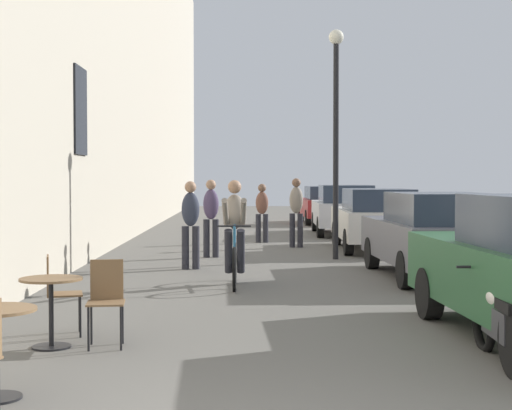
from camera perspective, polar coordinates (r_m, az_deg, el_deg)
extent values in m
cube|color=black|center=(15.68, -12.62, 6.68)|extent=(0.04, 1.10, 1.70)
cylinder|color=black|center=(8.46, -14.63, -9.92)|extent=(0.40, 0.40, 0.02)
cylinder|color=black|center=(8.39, -14.65, -7.60)|extent=(0.05, 0.05, 0.67)
cylinder|color=brown|center=(8.34, -14.67, -5.23)|extent=(0.64, 0.64, 0.02)
cylinder|color=black|center=(9.18, -12.70, -7.60)|extent=(0.02, 0.02, 0.45)
cylinder|color=black|center=(8.86, -12.64, -7.94)|extent=(0.02, 0.02, 0.45)
cylinder|color=black|center=(9.18, -14.73, -7.62)|extent=(0.02, 0.02, 0.45)
cylinder|color=black|center=(8.86, -14.74, -7.96)|extent=(0.02, 0.02, 0.45)
cube|color=brown|center=(8.98, -13.71, -6.30)|extent=(0.46, 0.46, 0.02)
cube|color=brown|center=(8.95, -14.88, -4.92)|extent=(0.10, 0.34, 0.42)
cylinder|color=black|center=(8.14, -9.78, -8.81)|extent=(0.02, 0.02, 0.45)
cylinder|color=black|center=(8.16, -12.07, -8.80)|extent=(0.02, 0.02, 0.45)
cylinder|color=black|center=(8.45, -9.66, -8.41)|extent=(0.02, 0.02, 0.45)
cylinder|color=black|center=(8.48, -11.87, -8.39)|extent=(0.02, 0.02, 0.45)
cube|color=brown|center=(8.27, -10.86, -7.00)|extent=(0.42, 0.42, 0.02)
cube|color=brown|center=(8.41, -10.78, -5.33)|extent=(0.34, 0.05, 0.42)
torus|color=black|center=(12.13, -1.59, -4.72)|extent=(0.05, 0.71, 0.71)
torus|color=black|center=(13.17, -1.55, -4.19)|extent=(0.05, 0.71, 0.71)
cylinder|color=#286084|center=(13.06, -1.55, -2.98)|extent=(0.04, 0.21, 0.58)
cylinder|color=#286084|center=(12.53, -1.57, -1.66)|extent=(0.04, 0.82, 0.14)
cylinder|color=#286084|center=(12.12, -1.60, -3.13)|extent=(0.04, 0.09, 0.67)
cylinder|color=#286084|center=(12.67, -1.57, -4.25)|extent=(0.04, 1.00, 0.12)
cylinder|color=black|center=(12.12, -1.60, -1.54)|extent=(0.52, 0.03, 0.03)
ellipsoid|color=black|center=(12.94, -1.56, -1.63)|extent=(0.12, 0.24, 0.06)
ellipsoid|color=gray|center=(12.85, -1.56, -0.43)|extent=(0.34, 0.35, 0.59)
sphere|color=#A57A5B|center=(12.80, -1.56, 1.33)|extent=(0.22, 0.22, 0.22)
cylinder|color=#26262D|center=(12.82, -1.11, -3.37)|extent=(0.13, 0.40, 0.75)
cylinder|color=#26262D|center=(12.82, -2.01, -3.37)|extent=(0.13, 0.40, 0.75)
cylinder|color=gray|center=(12.46, -0.92, -0.53)|extent=(0.10, 0.75, 0.48)
cylinder|color=gray|center=(12.46, -2.23, -0.53)|extent=(0.11, 0.75, 0.48)
cylinder|color=#26262D|center=(15.05, -5.15, -3.11)|extent=(0.14, 0.14, 0.82)
cylinder|color=#26262D|center=(15.06, -4.39, -3.11)|extent=(0.14, 0.14, 0.82)
ellipsoid|color=#2D3342|center=(15.00, -4.78, -0.31)|extent=(0.37, 0.28, 0.65)
sphere|color=#A57A5B|center=(14.99, -4.78, 1.32)|extent=(0.22, 0.22, 0.22)
cylinder|color=#26262D|center=(17.25, -3.62, -2.44)|extent=(0.14, 0.14, 0.84)
cylinder|color=#26262D|center=(17.26, -2.95, -2.43)|extent=(0.14, 0.14, 0.84)
ellipsoid|color=#4C3D5B|center=(17.21, -3.29, 0.05)|extent=(0.36, 0.26, 0.66)
sphere|color=#A57A5B|center=(17.20, -3.29, 1.48)|extent=(0.22, 0.22, 0.22)
cylinder|color=#26262D|center=(19.71, 2.65, -1.86)|extent=(0.14, 0.14, 0.85)
cylinder|color=#26262D|center=(19.72, 3.23, -1.86)|extent=(0.14, 0.14, 0.85)
ellipsoid|color=gray|center=(19.68, 2.94, 0.36)|extent=(0.35, 0.25, 0.68)
sphere|color=brown|center=(19.67, 2.95, 1.63)|extent=(0.22, 0.22, 0.22)
cylinder|color=#26262D|center=(21.16, 0.17, -1.71)|extent=(0.14, 0.14, 0.77)
cylinder|color=#26262D|center=(21.17, 0.71, -1.71)|extent=(0.14, 0.14, 0.77)
ellipsoid|color=brown|center=(21.13, 0.44, 0.16)|extent=(0.35, 0.25, 0.61)
sphere|color=brown|center=(21.12, 0.44, 1.25)|extent=(0.22, 0.22, 0.22)
cylinder|color=black|center=(16.88, 5.82, 3.85)|extent=(0.12, 0.12, 4.60)
sphere|color=silver|center=(17.13, 5.85, 12.04)|extent=(0.32, 0.32, 0.32)
cylinder|color=black|center=(9.98, 12.48, -6.29)|extent=(0.23, 0.64, 0.64)
cube|color=#595960|center=(14.05, 12.67, -2.56)|extent=(1.84, 4.24, 0.68)
cube|color=#283342|center=(13.53, 13.24, -0.21)|extent=(1.51, 2.30, 0.51)
cylinder|color=black|center=(15.25, 8.42, -3.47)|extent=(0.21, 0.61, 0.61)
cylinder|color=black|center=(15.63, 14.14, -3.38)|extent=(0.21, 0.61, 0.61)
cylinder|color=black|center=(12.56, 10.82, -4.65)|extent=(0.21, 0.61, 0.61)
cylinder|color=black|center=(13.01, 17.64, -4.48)|extent=(0.21, 0.61, 0.61)
cube|color=beige|center=(19.23, 8.61, -1.33)|extent=(1.83, 4.22, 0.68)
cube|color=#283342|center=(18.71, 8.84, 0.39)|extent=(1.51, 2.29, 0.51)
cylinder|color=black|center=(20.52, 5.87, -2.06)|extent=(0.21, 0.61, 0.60)
cylinder|color=black|center=(20.73, 10.21, -2.04)|extent=(0.21, 0.61, 0.60)
cylinder|color=black|center=(17.79, 6.73, -2.69)|extent=(0.21, 0.61, 0.60)
cylinder|color=black|center=(18.03, 11.72, -2.65)|extent=(0.21, 0.61, 0.60)
cube|color=#B7B7BC|center=(24.39, 6.39, -0.58)|extent=(1.95, 4.36, 0.70)
cube|color=#283342|center=(23.86, 6.51, 0.82)|extent=(1.58, 2.37, 0.52)
cylinder|color=black|center=(25.76, 4.31, -1.22)|extent=(0.22, 0.63, 0.62)
cylinder|color=black|center=(25.90, 7.89, -1.22)|extent=(0.22, 0.63, 0.62)
cylinder|color=black|center=(22.94, 4.70, -1.61)|extent=(0.22, 0.63, 0.62)
cylinder|color=black|center=(23.10, 8.71, -1.61)|extent=(0.22, 0.63, 0.62)
cube|color=maroon|center=(30.14, 4.96, -0.17)|extent=(1.73, 4.05, 0.65)
cube|color=#283342|center=(29.64, 5.08, 0.90)|extent=(1.44, 2.20, 0.49)
cylinder|color=black|center=(31.39, 3.29, -0.68)|extent=(0.20, 0.58, 0.58)
cylinder|color=black|center=(31.56, 6.03, -0.67)|extent=(0.20, 0.58, 0.58)
cylinder|color=black|center=(28.75, 3.79, -0.93)|extent=(0.20, 0.58, 0.58)
cylinder|color=black|center=(28.94, 6.78, -0.92)|extent=(0.20, 0.58, 0.58)
torus|color=black|center=(8.41, 16.24, -7.99)|extent=(0.12, 0.69, 0.69)
cube|color=#333338|center=(7.70, 17.64, -8.17)|extent=(0.27, 0.77, 0.28)
ellipsoid|color=beige|center=(7.76, 17.45, -6.44)|extent=(0.30, 0.53, 0.24)
cylinder|color=black|center=(8.24, 16.45, -4.34)|extent=(0.62, 0.06, 0.03)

